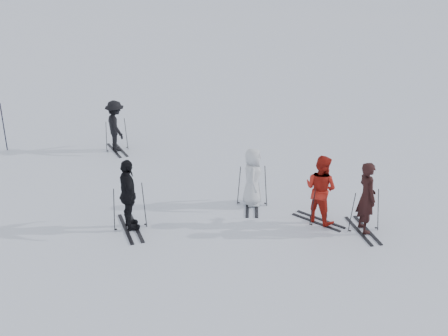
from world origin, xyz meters
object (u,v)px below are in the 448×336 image
object	(u,v)px
skier_grey	(253,178)
skier_uphill_far	(116,126)
skier_uphill_left	(128,196)
skier_near_dark	(366,198)
skier_red	(321,190)
piste_marker	(4,127)

from	to	relation	value
skier_grey	skier_uphill_far	bearing A→B (deg)	49.58
skier_uphill_far	skier_grey	bearing A→B (deg)	-159.86
skier_grey	skier_uphill_left	size ratio (longest dim) A/B	0.88
skier_near_dark	skier_red	distance (m)	1.23
skier_uphill_left	skier_uphill_far	xyz separation A→B (m)	(2.61, 5.43, -0.06)
skier_red	skier_uphill_far	size ratio (longest dim) A/B	1.04
skier_near_dark	piste_marker	xyz separation A→B (m)	(-5.24, 12.00, -0.08)
skier_uphill_far	piste_marker	bearing A→B (deg)	62.78
skier_near_dark	skier_red	world-z (taller)	skier_near_dark
skier_red	skier_grey	distance (m)	2.05
skier_near_dark	skier_red	bearing A→B (deg)	51.65
skier_red	skier_grey	xyz separation A→B (m)	(-0.74, 1.91, -0.10)
skier_near_dark	skier_grey	distance (m)	3.28
skier_grey	skier_red	bearing A→B (deg)	-117.05
skier_uphill_left	piste_marker	xyz separation A→B (m)	(-0.50, 8.01, -0.09)
skier_near_dark	piste_marker	bearing A→B (deg)	50.16
skier_uphill_left	skier_grey	bearing A→B (deg)	-86.99
skier_uphill_far	skier_near_dark	bearing A→B (deg)	-154.87
skier_grey	skier_uphill_left	bearing A→B (deg)	116.32
skier_grey	skier_uphill_left	world-z (taller)	skier_uphill_left
skier_uphill_left	skier_uphill_far	distance (m)	6.03
skier_near_dark	skier_red	size ratio (longest dim) A/B	1.01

